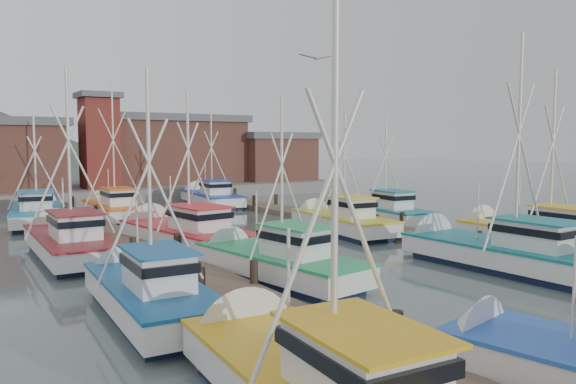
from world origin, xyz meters
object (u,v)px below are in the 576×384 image
boat_4 (271,262)px  boat_8 (182,234)px  lookout_tower (99,140)px  boat_12 (112,209)px

boat_4 → boat_8: bearing=84.3°
lookout_tower → boat_12: bearing=-101.4°
boat_4 → boat_8: (-0.33, 8.11, 0.00)m
boat_8 → lookout_tower: bearing=76.4°
boat_8 → boat_12: size_ratio=0.99×
lookout_tower → boat_8: bearing=-96.0°
boat_4 → boat_8: 8.12m
lookout_tower → boat_4: 33.87m
lookout_tower → boat_4: bearing=-94.0°
boat_4 → boat_8: size_ratio=0.85×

